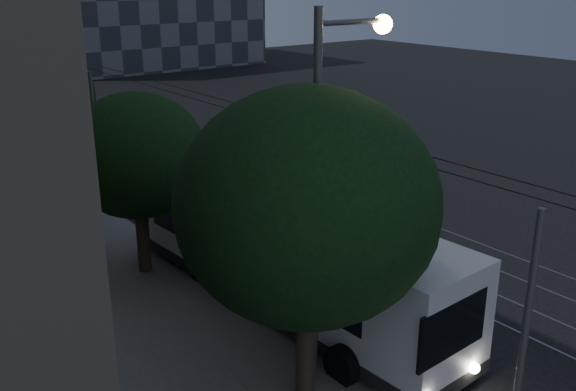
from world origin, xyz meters
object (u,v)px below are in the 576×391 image
at_px(car_white_b, 62,134).
at_px(car_white_d, 5,103).
at_px(pickup_silver, 131,169).
at_px(streetlamp_far, 23,43).
at_px(car_white_c, 42,123).
at_px(streetlamp_near, 330,167).
at_px(trolleybus, 281,251).
at_px(car_white_a, 55,150).

xyz_separation_m(car_white_b, car_white_d, (0.02, 12.28, 0.01)).
height_order(pickup_silver, car_white_d, pickup_silver).
xyz_separation_m(car_white_d, streetlamp_far, (-2.68, -16.26, 5.72)).
relative_size(car_white_c, streetlamp_near, 0.51).
relative_size(car_white_b, car_white_c, 1.07).
distance_m(car_white_d, streetlamp_far, 17.44).
height_order(trolleybus, car_white_d, trolleybus).
height_order(car_white_a, car_white_c, car_white_c).
relative_size(car_white_c, car_white_d, 1.08).
relative_size(trolleybus, car_white_c, 2.82).
bearing_deg(trolleybus, streetlamp_near, -112.57).
distance_m(car_white_c, streetlamp_far, 9.75).
distance_m(car_white_a, streetlamp_far, 5.87).
bearing_deg(car_white_b, car_white_d, 86.22).
relative_size(car_white_d, streetlamp_far, 0.40).
bearing_deg(car_white_d, streetlamp_near, -114.41).
distance_m(pickup_silver, streetlamp_far, 8.49).
bearing_deg(car_white_a, car_white_c, 79.25).
relative_size(car_white_d, streetlamp_near, 0.48).
xyz_separation_m(streetlamp_near, streetlamp_far, (0.02, 23.29, 0.94)).
bearing_deg(streetlamp_near, pickup_silver, 81.24).
distance_m(trolleybus, car_white_a, 20.17).
bearing_deg(car_white_b, streetlamp_far, -127.43).
xyz_separation_m(car_white_b, streetlamp_far, (-2.66, -3.98, 5.73)).
height_order(trolleybus, car_white_a, trolleybus).
height_order(car_white_a, streetlamp_near, streetlamp_near).
distance_m(trolleybus, car_white_d, 35.96).
relative_size(car_white_a, car_white_b, 0.83).
height_order(car_white_d, streetlamp_far, streetlamp_far).
height_order(trolleybus, pickup_silver, trolleybus).
bearing_deg(car_white_b, streetlamp_near, -99.32).
relative_size(streetlamp_near, streetlamp_far, 0.84).
distance_m(trolleybus, streetlamp_near, 5.36).
distance_m(pickup_silver, car_white_a, 6.45).
bearing_deg(car_white_c, streetlamp_far, -102.55).
xyz_separation_m(trolleybus, car_white_b, (1.38, 23.64, -1.07)).
distance_m(trolleybus, pickup_silver, 13.99).
bearing_deg(trolleybus, car_white_d, 84.91).
xyz_separation_m(pickup_silver, car_white_d, (0.00, 22.03, -0.09)).
height_order(car_white_a, car_white_b, car_white_b).
relative_size(car_white_a, car_white_c, 0.89).
relative_size(trolleybus, car_white_b, 2.63).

